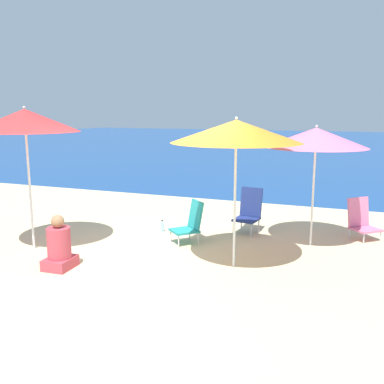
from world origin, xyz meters
TOP-DOWN VIEW (x-y plane):
  - ground_plane at (0.00, 0.00)m, footprint 60.00×60.00m
  - sea_water at (0.00, 24.89)m, footprint 60.00×40.00m
  - beach_umbrella_pink at (2.08, 1.84)m, footprint 1.67×1.67m
  - beach_umbrella_orange at (1.12, 0.40)m, footprint 1.85×1.85m
  - beach_umbrella_red at (-2.22, 0.01)m, footprint 1.71×1.71m
  - beach_chair_pink at (2.87, 2.58)m, footprint 0.64×0.64m
  - beach_chair_teal at (0.10, 1.24)m, footprint 0.63×0.64m
  - beach_chair_navy at (0.90, 2.24)m, footprint 0.49×0.56m
  - person_seated_far at (-1.22, -0.59)m, footprint 0.40×0.46m
  - water_bottle at (-0.64, 1.69)m, footprint 0.07×0.07m

SIDE VIEW (x-z plane):
  - ground_plane at x=0.00m, z-range 0.00..0.00m
  - sea_water at x=0.00m, z-range 0.00..0.01m
  - water_bottle at x=-0.64m, z-range -0.02..0.20m
  - person_seated_far at x=-1.22m, z-range -0.08..0.71m
  - beach_chair_pink at x=2.87m, z-range -0.02..0.71m
  - beach_chair_teal at x=0.10m, z-range -0.01..0.73m
  - beach_chair_navy at x=0.90m, z-range 0.00..0.85m
  - beach_umbrella_pink at x=2.08m, z-range 0.81..2.85m
  - beach_umbrella_orange at x=1.12m, z-range 0.89..3.07m
  - beach_umbrella_red at x=-2.22m, z-range 0.94..3.28m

